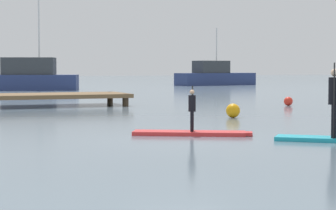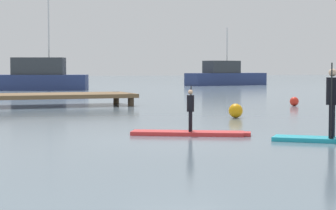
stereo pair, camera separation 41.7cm
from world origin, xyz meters
TOP-DOWN VIEW (x-y plane):
  - ground_plane at (0.00, 0.00)m, footprint 240.00×240.00m
  - paddleboard_near at (0.61, 0.74)m, footprint 3.01×1.93m
  - paddler_child_solo at (0.62, 0.76)m, footprint 0.25×0.35m
  - paddler_adult at (3.16, -1.82)m, footprint 0.40×0.43m
  - fishing_boat_white_large at (1.48, 36.23)m, footprint 9.46×5.31m
  - motor_boat_small_navy at (21.57, 43.80)m, footprint 8.84×4.05m
  - mooring_buoy_near at (4.24, 5.57)m, footprint 0.50×0.50m
  - mooring_buoy_mid at (9.83, 11.03)m, footprint 0.41×0.41m

SIDE VIEW (x-z plane):
  - ground_plane at x=0.00m, z-range 0.00..0.00m
  - paddleboard_near at x=0.61m, z-range 0.00..0.10m
  - mooring_buoy_mid at x=9.83m, z-range 0.00..0.41m
  - mooring_buoy_near at x=4.24m, z-range 0.00..0.50m
  - paddler_child_solo at x=0.62m, z-range 0.12..1.29m
  - motor_boat_small_navy at x=21.57m, z-range -1.94..3.76m
  - fishing_boat_white_large at x=1.48m, z-range -2.95..4.87m
  - paddler_adult at x=3.16m, z-range 0.15..1.91m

